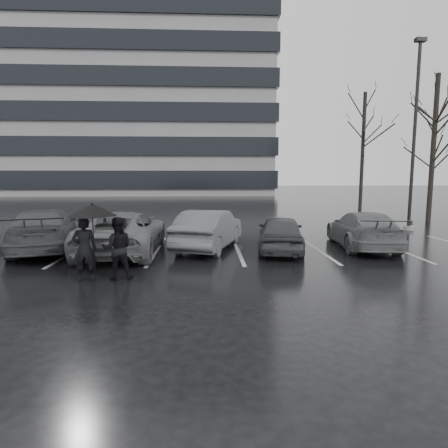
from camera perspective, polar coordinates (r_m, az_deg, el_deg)
ground at (r=10.65m, az=-0.04°, el=-6.59°), size 160.00×160.00×0.00m
office_building at (r=63.26m, az=-23.75°, el=17.59°), size 61.00×26.00×29.00m
car_main at (r=12.88m, az=8.61°, el=-1.38°), size 2.04×3.84×1.24m
car_west_a at (r=13.17m, az=-2.29°, el=-0.80°), size 2.63×4.43×1.38m
car_west_b at (r=12.88m, az=-15.02°, el=-1.21°), size 2.32×5.02×1.39m
car_west_c at (r=14.25m, az=-25.60°, el=-0.79°), size 3.26×5.31×1.44m
car_east at (r=14.27m, az=20.38°, el=-0.80°), size 2.28×4.64×1.30m
pedestrian_left at (r=9.79m, az=-20.49°, el=-3.56°), size 0.62×0.45×1.59m
pedestrian_right at (r=9.68m, az=-15.93°, el=-3.58°), size 0.84×0.71×1.56m
umbrella at (r=9.53m, az=-19.44°, el=2.01°), size 1.13×1.13×1.92m
lamp_post at (r=19.62m, az=26.94°, el=10.67°), size 0.47×0.47×8.63m
stall_stripes at (r=13.08m, az=-4.08°, el=-3.94°), size 19.72×5.00×0.00m
tree_east at (r=23.89m, az=29.25°, el=9.94°), size 0.26×0.26×8.00m
tree_ne at (r=28.58m, az=29.22°, el=8.38°), size 0.26×0.26×7.00m
tree_north at (r=29.68m, az=20.36°, el=10.24°), size 0.26×0.26×8.50m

